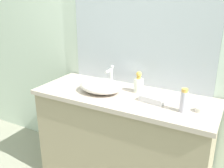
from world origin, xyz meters
The scene contains 9 objects.
bathroom_wall_rear centered at (0.00, 0.73, 1.30)m, with size 6.00×0.06×2.60m, color silver.
vanity_counter centered at (0.06, 0.41, 0.43)m, with size 1.46×0.56×0.86m.
wall_mirror_panel centered at (0.06, 0.69, 1.40)m, with size 1.27×0.01×1.09m, color #B2BCC6.
sink_basin centered at (-0.13, 0.38, 0.91)m, with size 0.36×0.28×0.10m, color silver.
faucet centered at (-0.13, 0.54, 0.96)m, with size 0.03×0.13×0.18m.
soap_dispenser centered at (0.14, 0.52, 0.93)m, with size 0.08×0.08×0.17m.
lotion_bottle centered at (0.55, 0.32, 0.94)m, with size 0.05×0.05×0.17m.
candle_jar centered at (0.65, 0.38, 0.87)m, with size 0.06×0.06×0.03m, color silver.
folded_hand_towel centered at (0.32, 0.40, 0.88)m, with size 0.19×0.13×0.05m, color white.
Camera 1 is at (0.86, -1.26, 1.61)m, focal length 40.15 mm.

